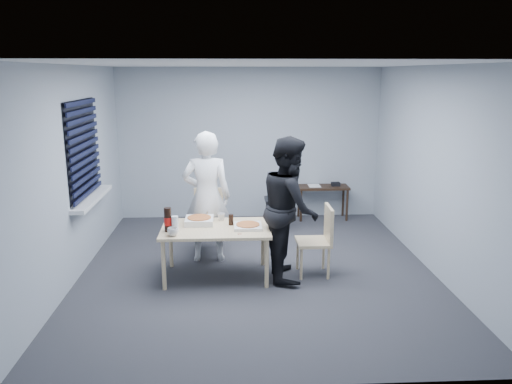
{
  "coord_description": "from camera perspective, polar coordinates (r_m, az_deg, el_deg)",
  "views": [
    {
      "loc": [
        -0.32,
        -6.09,
        2.51
      ],
      "look_at": [
        -0.01,
        0.1,
        1.02
      ],
      "focal_mm": 35.0,
      "sensor_mm": 36.0,
      "label": 1
    }
  ],
  "objects": [
    {
      "name": "plastic_cups",
      "position": [
        6.04,
        -9.24,
        -3.63
      ],
      "size": [
        0.08,
        0.08,
        0.19
      ],
      "primitive_type": "cylinder",
      "rotation": [
        0.0,
        0.0,
        -0.04
      ],
      "color": "silver",
      "rests_on": "dining_table"
    },
    {
      "name": "black_box",
      "position": [
        8.77,
        9.08,
        0.9
      ],
      "size": [
        0.15,
        0.11,
        0.06
      ],
      "primitive_type": "cube",
      "rotation": [
        0.0,
        0.0,
        -0.01
      ],
      "color": "black",
      "rests_on": "side_table"
    },
    {
      "name": "backpack",
      "position": [
        7.95,
        2.43,
        0.66
      ],
      "size": [
        0.3,
        0.22,
        0.42
      ],
      "rotation": [
        0.0,
        0.0,
        -0.43
      ],
      "color": "slate",
      "rests_on": "stool"
    },
    {
      "name": "dining_table",
      "position": [
        6.2,
        -4.61,
        -4.58
      ],
      "size": [
        1.33,
        0.84,
        0.65
      ],
      "color": "beige",
      "rests_on": "ground"
    },
    {
      "name": "chair_far",
      "position": [
        7.19,
        -5.42,
        -2.65
      ],
      "size": [
        0.42,
        0.42,
        0.89
      ],
      "color": "beige",
      "rests_on": "ground"
    },
    {
      "name": "person_white",
      "position": [
        6.7,
        -5.64,
        -0.57
      ],
      "size": [
        0.65,
        0.42,
        1.77
      ],
      "primitive_type": "imported",
      "rotation": [
        0.0,
        0.0,
        3.14
      ],
      "color": "white",
      "rests_on": "ground"
    },
    {
      "name": "stool",
      "position": [
        8.04,
        2.4,
        -1.5
      ],
      "size": [
        0.39,
        0.39,
        0.54
      ],
      "color": "black",
      "rests_on": "ground"
    },
    {
      "name": "mug_b",
      "position": [
        6.45,
        -3.99,
        -2.85
      ],
      "size": [
        0.1,
        0.1,
        0.09
      ],
      "primitive_type": "imported",
      "color": "silver",
      "rests_on": "dining_table"
    },
    {
      "name": "soda_bottle",
      "position": [
        6.06,
        -10.04,
        -3.17
      ],
      "size": [
        0.09,
        0.09,
        0.29
      ],
      "rotation": [
        0.0,
        0.0,
        0.35
      ],
      "color": "black",
      "rests_on": "dining_table"
    },
    {
      "name": "person_black",
      "position": [
        6.14,
        3.87,
        -1.85
      ],
      "size": [
        0.47,
        0.86,
        1.77
      ],
      "primitive_type": "imported",
      "rotation": [
        0.0,
        0.0,
        1.57
      ],
      "color": "black",
      "rests_on": "ground"
    },
    {
      "name": "side_table",
      "position": [
        8.75,
        7.66,
        0.17
      ],
      "size": [
        0.88,
        0.39,
        0.59
      ],
      "color": "black",
      "rests_on": "ground"
    },
    {
      "name": "chair_right",
      "position": [
        6.33,
        7.35,
        -4.97
      ],
      "size": [
        0.42,
        0.42,
        0.89
      ],
      "color": "beige",
      "rests_on": "ground"
    },
    {
      "name": "mug_a",
      "position": [
        5.91,
        -9.5,
        -4.52
      ],
      "size": [
        0.17,
        0.17,
        0.1
      ],
      "primitive_type": "imported",
      "rotation": [
        0.0,
        0.0,
        0.52
      ],
      "color": "silver",
      "rests_on": "dining_table"
    },
    {
      "name": "papers",
      "position": [
        8.73,
        6.67,
        0.72
      ],
      "size": [
        0.27,
        0.32,
        0.0
      ],
      "primitive_type": "cube",
      "rotation": [
        0.0,
        0.0,
        -0.29
      ],
      "color": "white",
      "rests_on": "side_table"
    },
    {
      "name": "rubber_band",
      "position": [
        5.91,
        -1.87,
        -4.82
      ],
      "size": [
        0.05,
        0.05,
        0.0
      ],
      "primitive_type": "torus",
      "rotation": [
        0.0,
        0.0,
        -0.02
      ],
      "color": "red",
      "rests_on": "dining_table"
    },
    {
      "name": "pizza_box_a",
      "position": [
        6.34,
        -6.5,
        -3.24
      ],
      "size": [
        0.35,
        0.35,
        0.09
      ],
      "rotation": [
        0.0,
        0.0,
        -0.39
      ],
      "color": "white",
      "rests_on": "dining_table"
    },
    {
      "name": "pizza_box_b",
      "position": [
        6.14,
        -0.94,
        -3.88
      ],
      "size": [
        0.34,
        0.34,
        0.05
      ],
      "rotation": [
        0.0,
        0.0,
        -0.25
      ],
      "color": "white",
      "rests_on": "dining_table"
    },
    {
      "name": "cola_glass",
      "position": [
        6.25,
        -2.88,
        -3.17
      ],
      "size": [
        0.08,
        0.08,
        0.13
      ],
      "primitive_type": "cylinder",
      "rotation": [
        0.0,
        0.0,
        0.34
      ],
      "color": "black",
      "rests_on": "dining_table"
    },
    {
      "name": "room",
      "position": [
        6.84,
        -18.82,
        3.81
      ],
      "size": [
        5.0,
        5.0,
        5.0
      ],
      "color": "#313136",
      "rests_on": "ground"
    }
  ]
}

